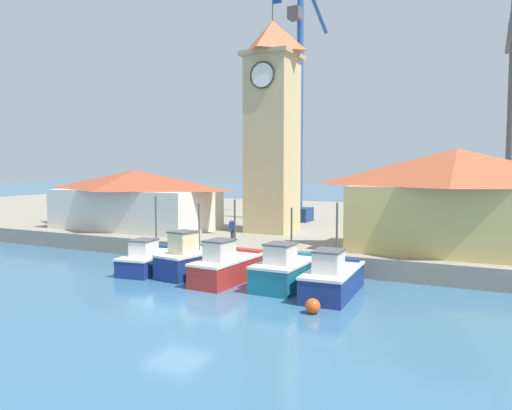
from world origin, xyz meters
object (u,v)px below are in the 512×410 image
fishing_boat_left_inner (228,267)px  fishing_boat_center (333,278)px  warehouse_right (456,200)px  mooring_buoy (313,306)px  fishing_boat_far_left (151,260)px  fishing_boat_left_outer (192,260)px  dock_worker_near_tower (232,231)px  fishing_boat_mid_left (286,271)px  port_crane_near (510,144)px  warehouse_left (135,199)px  clock_tower (272,123)px  port_crane_far (300,127)px

fishing_boat_left_inner → fishing_boat_center: (5.61, -0.15, -0.01)m
warehouse_right → mooring_buoy: warehouse_right is taller
fishing_boat_far_left → fishing_boat_center: size_ratio=0.96×
fishing_boat_far_left → fishing_boat_left_outer: 2.70m
fishing_boat_left_outer → dock_worker_near_tower: bearing=88.2°
fishing_boat_mid_left → port_crane_near: size_ratio=0.26×
fishing_boat_far_left → mooring_buoy: bearing=-18.3°
fishing_boat_left_inner → port_crane_near: port_crane_near is taller
fishing_boat_far_left → warehouse_left: 11.47m
fishing_boat_left_inner → dock_worker_near_tower: size_ratio=3.05×
clock_tower → mooring_buoy: 18.98m
warehouse_left → port_crane_far: 15.36m
fishing_boat_far_left → warehouse_right: (15.33, 6.99, 3.40)m
port_crane_near → warehouse_right: bearing=-102.4°
fishing_boat_left_outer → fishing_boat_center: size_ratio=0.89×
warehouse_right → warehouse_left: bearing=177.6°
fishing_boat_mid_left → warehouse_left: (-16.05, 7.93, 2.62)m
fishing_boat_far_left → port_crane_near: port_crane_near is taller
fishing_boat_center → dock_worker_near_tower: 9.38m
fishing_boat_left_outer → warehouse_left: warehouse_left is taller
fishing_boat_left_outer → fishing_boat_left_inner: 2.53m
fishing_boat_mid_left → fishing_boat_center: bearing=-11.1°
fishing_boat_mid_left → port_crane_near: bearing=62.7°
fishing_boat_center → clock_tower: size_ratio=0.30×
fishing_boat_center → dock_worker_near_tower: fishing_boat_center is taller
fishing_boat_mid_left → warehouse_right: (7.06, 6.96, 3.26)m
fishing_boat_left_inner → fishing_boat_center: fishing_boat_center is taller
fishing_boat_center → port_crane_near: port_crane_near is taller
fishing_boat_far_left → dock_worker_near_tower: (2.82, 4.35, 1.30)m
fishing_boat_left_outer → fishing_boat_center: bearing=-4.3°
warehouse_left → mooring_buoy: size_ratio=20.53×
port_crane_near → fishing_boat_center: bearing=-110.4°
fishing_boat_left_inner → dock_worker_near_tower: (-2.35, 4.67, 1.18)m
fishing_boat_center → warehouse_left: warehouse_left is taller
port_crane_far → mooring_buoy: bearing=-67.2°
fishing_boat_center → warehouse_left: 20.56m
warehouse_left → warehouse_right: size_ratio=1.11×
fishing_boat_mid_left → dock_worker_near_tower: (-5.45, 4.33, 1.16)m
fishing_boat_left_inner → warehouse_right: warehouse_right is taller
fishing_boat_left_outer → fishing_boat_mid_left: (5.58, -0.12, -0.05)m
mooring_buoy → port_crane_near: bearing=72.8°
port_crane_far → mooring_buoy: (9.32, -22.18, -9.00)m
fishing_boat_left_inner → clock_tower: (-2.69, 11.23, 8.27)m
clock_tower → fishing_boat_left_outer: bearing=-88.9°
fishing_boat_mid_left → warehouse_left: warehouse_left is taller
clock_tower → fishing_boat_mid_left: bearing=-62.0°
fishing_boat_far_left → dock_worker_near_tower: fishing_boat_far_left is taller
clock_tower → port_crane_far: 7.68m
fishing_boat_mid_left → clock_tower: bearing=118.0°
fishing_boat_center → warehouse_right: 9.34m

